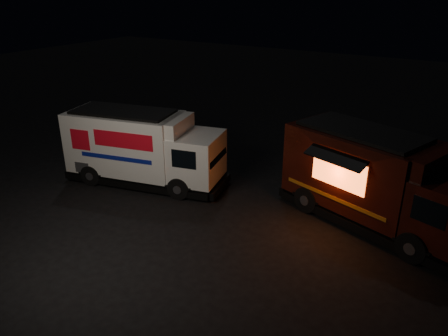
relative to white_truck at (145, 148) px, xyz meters
The scene contains 3 objects.
ground 3.80m from the white_truck, 31.75° to the right, with size 80.00×80.00×0.00m, color black.
white_truck is the anchor object (origin of this frame).
red_truck 8.90m from the white_truck, ahead, with size 6.74×2.48×3.14m, color #360E09, non-canonical shape.
Camera 1 is at (8.28, -10.32, 7.57)m, focal length 35.00 mm.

